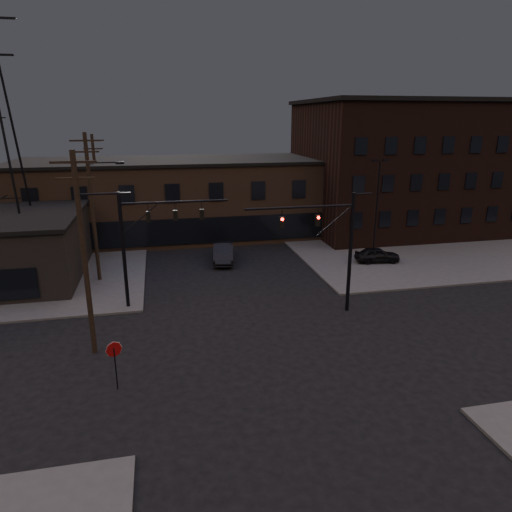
# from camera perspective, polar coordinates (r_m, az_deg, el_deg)

# --- Properties ---
(ground) EXTENTS (140.00, 140.00, 0.00)m
(ground) POSITION_cam_1_polar(r_m,az_deg,el_deg) (25.94, 1.70, -11.87)
(ground) COLOR black
(ground) RESTS_ON ground
(sidewalk_ne) EXTENTS (30.00, 30.00, 0.15)m
(sidewalk_ne) POSITION_cam_1_polar(r_m,az_deg,el_deg) (53.42, 19.28, 2.48)
(sidewalk_ne) COLOR #474744
(sidewalk_ne) RESTS_ON ground
(building_row) EXTENTS (40.00, 12.00, 8.00)m
(building_row) POSITION_cam_1_polar(r_m,az_deg,el_deg) (51.08, -5.83, 7.23)
(building_row) COLOR brown
(building_row) RESTS_ON ground
(building_right) EXTENTS (22.00, 16.00, 14.00)m
(building_right) POSITION_cam_1_polar(r_m,az_deg,el_deg) (55.66, 17.85, 10.43)
(building_right) COLOR black
(building_right) RESTS_ON ground
(traffic_signal_near) EXTENTS (7.12, 0.24, 8.00)m
(traffic_signal_near) POSITION_cam_1_polar(r_m,az_deg,el_deg) (29.69, 9.78, 1.90)
(traffic_signal_near) COLOR black
(traffic_signal_near) RESTS_ON ground
(traffic_signal_far) EXTENTS (7.12, 0.24, 8.00)m
(traffic_signal_far) POSITION_cam_1_polar(r_m,az_deg,el_deg) (31.00, -14.01, 2.43)
(traffic_signal_far) COLOR black
(traffic_signal_far) RESTS_ON ground
(stop_sign) EXTENTS (0.72, 0.33, 2.48)m
(stop_sign) POSITION_cam_1_polar(r_m,az_deg,el_deg) (22.86, -17.28, -11.67)
(stop_sign) COLOR black
(stop_sign) RESTS_ON ground
(utility_pole_near) EXTENTS (3.70, 0.28, 11.00)m
(utility_pole_near) POSITION_cam_1_polar(r_m,az_deg,el_deg) (25.26, -20.61, 0.61)
(utility_pole_near) COLOR black
(utility_pole_near) RESTS_ON ground
(utility_pole_mid) EXTENTS (3.70, 0.28, 11.50)m
(utility_pole_mid) POSITION_cam_1_polar(r_m,az_deg,el_deg) (36.95, -19.72, 5.99)
(utility_pole_mid) COLOR black
(utility_pole_mid) RESTS_ON ground
(utility_pole_far) EXTENTS (2.20, 0.28, 11.00)m
(utility_pole_far) POSITION_cam_1_polar(r_m,az_deg,el_deg) (48.90, -19.26, 8.07)
(utility_pole_far) COLOR black
(utility_pole_far) RESTS_ON ground
(lot_light_a) EXTENTS (1.50, 0.28, 9.14)m
(lot_light_a) POSITION_cam_1_polar(r_m,az_deg,el_deg) (41.14, 14.90, 6.56)
(lot_light_a) COLOR black
(lot_light_a) RESTS_ON ground
(lot_light_b) EXTENTS (1.50, 0.28, 9.14)m
(lot_light_b) POSITION_cam_1_polar(r_m,az_deg,el_deg) (48.34, 18.66, 7.71)
(lot_light_b) COLOR black
(lot_light_b) RESTS_ON ground
(parked_car_lot_a) EXTENTS (4.09, 2.11, 1.33)m
(parked_car_lot_a) POSITION_cam_1_polar(r_m,az_deg,el_deg) (41.96, 14.91, 0.15)
(parked_car_lot_a) COLOR black
(parked_car_lot_a) RESTS_ON sidewalk_ne
(parked_car_lot_b) EXTENTS (4.39, 1.94, 1.25)m
(parked_car_lot_b) POSITION_cam_1_polar(r_m,az_deg,el_deg) (51.76, 13.69, 3.32)
(parked_car_lot_b) COLOR silver
(parked_car_lot_b) RESTS_ON sidewalk_ne
(car_crossing) EXTENTS (2.47, 5.22, 1.65)m
(car_crossing) POSITION_cam_1_polar(r_m,az_deg,el_deg) (41.15, -4.11, 0.38)
(car_crossing) COLOR black
(car_crossing) RESTS_ON ground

